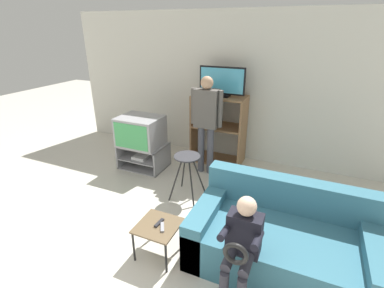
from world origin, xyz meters
TOP-DOWN VIEW (x-y plane):
  - wall_back at (0.00, 3.87)m, footprint 6.40×0.06m
  - tv_stand at (-1.18, 2.77)m, footprint 0.79×0.57m
  - television_main at (-1.20, 2.76)m, footprint 0.71×0.59m
  - media_shelf at (-0.06, 3.54)m, footprint 0.92×0.51m
  - television_flat at (-0.03, 3.52)m, footprint 0.79×0.20m
  - folding_stool at (-0.07, 2.22)m, footprint 0.42×0.44m
  - snack_table at (0.12, 1.07)m, footprint 0.44×0.44m
  - remote_control_black at (0.12, 1.09)m, footprint 0.05×0.15m
  - remote_control_white at (0.18, 1.04)m, footprint 0.10×0.14m
  - couch at (1.34, 1.48)m, footprint 1.81×0.99m
  - person_standing_adult at (-0.11, 3.04)m, footprint 0.53×0.20m
  - person_seated_child at (1.04, 0.92)m, footprint 0.33×0.43m

SIDE VIEW (x-z plane):
  - tv_stand at x=-1.18m, z-range 0.00..0.42m
  - couch at x=1.34m, z-range -0.13..0.70m
  - snack_table at x=0.12m, z-range 0.15..0.53m
  - remote_control_black at x=0.12m, z-range 0.39..0.41m
  - remote_control_white at x=0.18m, z-range 0.39..0.41m
  - folding_stool at x=-0.07m, z-range 0.21..0.88m
  - person_seated_child at x=1.04m, z-range 0.10..1.12m
  - media_shelf at x=-0.06m, z-range 0.01..1.24m
  - television_main at x=-1.20m, z-range 0.43..0.93m
  - person_standing_adult at x=-0.11m, z-range 0.18..1.81m
  - wall_back at x=0.00m, z-range 0.00..2.60m
  - television_flat at x=-0.03m, z-range 1.22..1.71m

